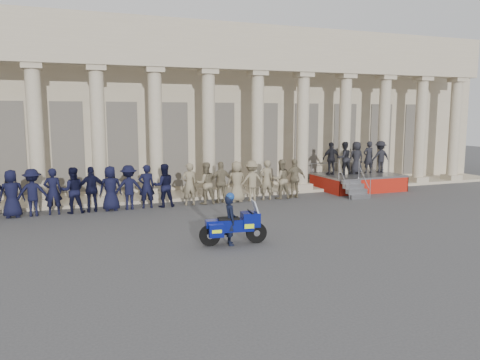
% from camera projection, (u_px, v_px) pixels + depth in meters
% --- Properties ---
extents(ground, '(90.00, 90.00, 0.00)m').
position_uv_depth(ground, '(242.00, 240.00, 15.52)').
color(ground, '#3E3E40').
rests_on(ground, ground).
extents(building, '(40.00, 12.50, 9.00)m').
position_uv_depth(building, '(156.00, 108.00, 28.55)').
color(building, tan).
rests_on(building, ground).
extents(officer_rank, '(17.62, 0.74, 1.95)m').
position_uv_depth(officer_rank, '(120.00, 188.00, 20.25)').
color(officer_rank, black).
rests_on(officer_rank, ground).
extents(reviewing_stand, '(4.33, 4.12, 2.65)m').
position_uv_depth(reviewing_stand, '(358.00, 164.00, 25.73)').
color(reviewing_stand, gray).
rests_on(reviewing_stand, ground).
extents(motorcycle, '(2.19, 0.98, 1.41)m').
position_uv_depth(motorcycle, '(234.00, 226.00, 14.91)').
color(motorcycle, black).
rests_on(motorcycle, ground).
extents(rider, '(0.46, 0.63, 1.69)m').
position_uv_depth(rider, '(230.00, 219.00, 14.85)').
color(rider, black).
rests_on(rider, ground).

